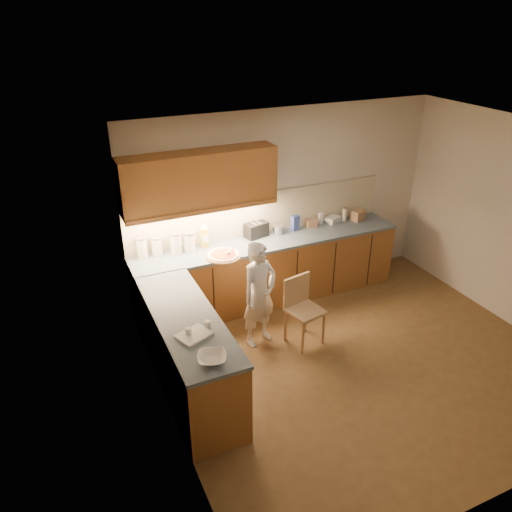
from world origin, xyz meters
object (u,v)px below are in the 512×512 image
object	(u,v)px
wooden_chair	(302,305)
oil_jug	(204,237)
pizza_on_board	(224,255)
toaster	(256,230)
child	(259,294)

from	to	relation	value
wooden_chair	oil_jug	distance (m)	1.55
pizza_on_board	toaster	size ratio (longest dim) A/B	1.31
oil_jug	child	bearing A→B (deg)	-72.80
child	oil_jug	distance (m)	1.14
pizza_on_board	toaster	distance (m)	0.74
toaster	wooden_chair	bearing A→B (deg)	-99.85
child	toaster	world-z (taller)	child
child	toaster	xyz separation A→B (m)	(0.43, 1.03, 0.35)
wooden_chair	pizza_on_board	bearing A→B (deg)	117.61
child	wooden_chair	size ratio (longest dim) A/B	1.56
child	oil_jug	world-z (taller)	child
oil_jug	wooden_chair	bearing A→B (deg)	-56.57
pizza_on_board	child	bearing A→B (deg)	-72.95
child	wooden_chair	xyz separation A→B (m)	(0.48, -0.19, -0.17)
oil_jug	pizza_on_board	bearing A→B (deg)	-72.55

